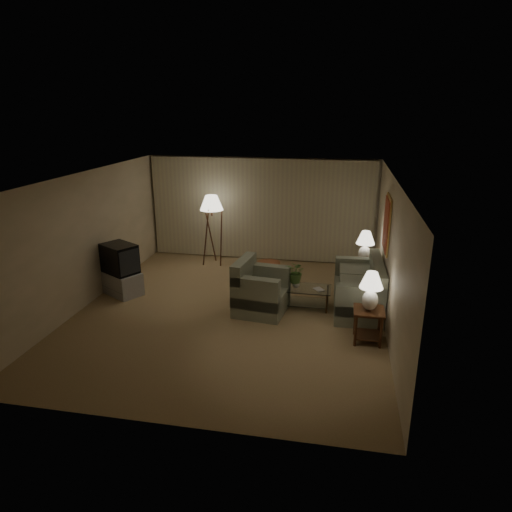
{
  "coord_description": "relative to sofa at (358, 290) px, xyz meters",
  "views": [
    {
      "loc": [
        2.07,
        -8.13,
        3.93
      ],
      "look_at": [
        0.41,
        0.6,
        1.01
      ],
      "focal_mm": 32.0,
      "sensor_mm": 36.0,
      "label": 1
    }
  ],
  "objects": [
    {
      "name": "coffee_table",
      "position": [
        -1.09,
        -0.1,
        -0.13
      ],
      "size": [
        1.12,
        0.61,
        0.41
      ],
      "color": "silver",
      "rests_on": "ground"
    },
    {
      "name": "flowers",
      "position": [
        -1.24,
        -0.1,
        0.39
      ],
      "size": [
        0.52,
        0.49,
        0.46
      ],
      "primitive_type": "imported",
      "rotation": [
        0.0,
        0.0,
        -0.38
      ],
      "color": "#4E7A36",
      "rests_on": "vase"
    },
    {
      "name": "room_shell",
      "position": [
        -2.48,
        0.9,
        1.34
      ],
      "size": [
        6.04,
        7.02,
        2.72
      ],
      "color": "beige",
      "rests_on": "ground"
    },
    {
      "name": "sofa",
      "position": [
        0.0,
        0.0,
        0.0
      ],
      "size": [
        1.87,
        1.0,
        0.81
      ],
      "rotation": [
        0.0,
        0.0,
        -1.55
      ],
      "color": "gray",
      "rests_on": "ground"
    },
    {
      "name": "tv_cabinet",
      "position": [
        -5.05,
        -0.16,
        -0.16
      ],
      "size": [
        1.34,
        1.3,
        0.5
      ],
      "primitive_type": "cube",
      "rotation": [
        0.0,
        0.0,
        -0.53
      ],
      "color": "#AEAEB1",
      "rests_on": "ground"
    },
    {
      "name": "armchair",
      "position": [
        -1.89,
        -0.49,
        0.02
      ],
      "size": [
        1.24,
        1.2,
        0.85
      ],
      "rotation": [
        0.0,
        0.0,
        1.44
      ],
      "color": "gray",
      "rests_on": "ground"
    },
    {
      "name": "table_lamp_far",
      "position": [
        0.15,
        1.25,
        0.61
      ],
      "size": [
        0.41,
        0.41,
        0.71
      ],
      "color": "white",
      "rests_on": "side_table_far"
    },
    {
      "name": "vase",
      "position": [
        -1.24,
        -0.1,
        0.09
      ],
      "size": [
        0.19,
        0.19,
        0.15
      ],
      "primitive_type": "imported",
      "rotation": [
        0.0,
        0.0,
        0.31
      ],
      "color": "white",
      "rests_on": "coffee_table"
    },
    {
      "name": "crt_tv",
      "position": [
        -5.05,
        -0.16,
        0.41
      ],
      "size": [
        1.2,
        1.17,
        0.63
      ],
      "primitive_type": "cube",
      "rotation": [
        0.0,
        0.0,
        -0.53
      ],
      "color": "black",
      "rests_on": "tv_cabinet"
    },
    {
      "name": "ground",
      "position": [
        -2.5,
        -0.61,
        -0.41
      ],
      "size": [
        7.0,
        7.0,
        0.0
      ],
      "primitive_type": "plane",
      "color": "tan",
      "rests_on": "ground"
    },
    {
      "name": "ottoman",
      "position": [
        -2.06,
        1.47,
        -0.22
      ],
      "size": [
        0.66,
        0.66,
        0.37
      ],
      "primitive_type": "cylinder",
      "rotation": [
        0.0,
        0.0,
        -0.2
      ],
      "color": "#A36037",
      "rests_on": "ground"
    },
    {
      "name": "floor_lamp",
      "position": [
        -3.64,
        2.14,
        0.54
      ],
      "size": [
        0.59,
        0.59,
        1.81
      ],
      "color": "#3D1C10",
      "rests_on": "ground"
    },
    {
      "name": "table_lamp_near",
      "position": [
        0.15,
        -1.35,
        0.6
      ],
      "size": [
        0.4,
        0.4,
        0.69
      ],
      "color": "white",
      "rests_on": "side_table_near"
    },
    {
      "name": "book",
      "position": [
        -0.84,
        -0.2,
        0.02
      ],
      "size": [
        0.26,
        0.27,
        0.02
      ],
      "primitive_type": "imported",
      "rotation": [
        0.0,
        0.0,
        0.63
      ],
      "color": "olive",
      "rests_on": "coffee_table"
    },
    {
      "name": "side_table_far",
      "position": [
        0.15,
        1.25,
        -0.0
      ],
      "size": [
        0.54,
        0.45,
        0.6
      ],
      "color": "#3D1C10",
      "rests_on": "ground"
    },
    {
      "name": "side_table_near",
      "position": [
        0.15,
        -1.35,
        0.0
      ],
      "size": [
        0.52,
        0.52,
        0.6
      ],
      "color": "#3D1C10",
      "rests_on": "ground"
    }
  ]
}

